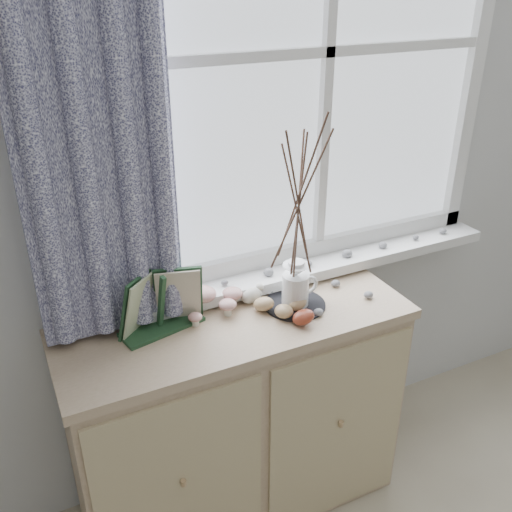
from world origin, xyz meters
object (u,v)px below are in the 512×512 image
(sideboard, at_px, (238,417))
(twig_pitcher, at_px, (299,197))
(botanical_book, at_px, (163,304))
(toadstool_cluster, at_px, (214,298))

(sideboard, height_order, twig_pitcher, twig_pitcher)
(botanical_book, relative_size, twig_pitcher, 0.45)
(botanical_book, distance_m, toadstool_cluster, 0.21)
(sideboard, bearing_deg, toadstool_cluster, 115.52)
(twig_pitcher, bearing_deg, toadstool_cluster, 166.21)
(botanical_book, height_order, toadstool_cluster, botanical_book)
(toadstool_cluster, bearing_deg, sideboard, -64.48)
(botanical_book, bearing_deg, sideboard, -20.37)
(sideboard, bearing_deg, twig_pitcher, -1.21)
(sideboard, height_order, botanical_book, botanical_book)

